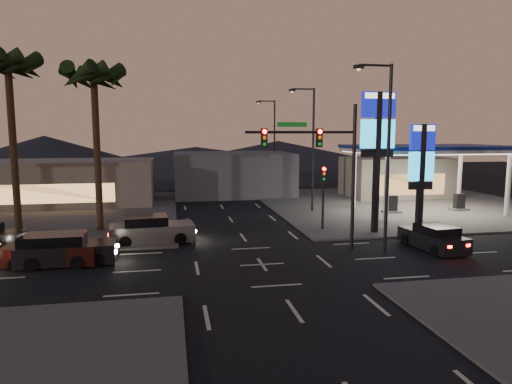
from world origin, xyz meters
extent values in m
plane|color=black|center=(0.00, 0.00, 0.00)|extent=(140.00, 140.00, 0.00)
cube|color=#47443F|center=(16.00, 16.00, 0.06)|extent=(24.00, 24.00, 0.12)
cube|color=#47443F|center=(-16.00, 16.00, 0.06)|extent=(24.00, 24.00, 0.12)
cylinder|color=silver|center=(11.00, 9.00, 2.50)|extent=(0.36, 0.36, 5.00)
cylinder|color=silver|center=(21.00, 9.00, 2.50)|extent=(0.36, 0.36, 5.00)
cylinder|color=silver|center=(11.00, 15.00, 2.50)|extent=(0.36, 0.36, 5.00)
cylinder|color=silver|center=(21.00, 15.00, 2.50)|extent=(0.36, 0.36, 5.00)
cube|color=silver|center=(16.00, 12.00, 5.20)|extent=(12.00, 8.00, 0.50)
cube|color=white|center=(16.00, 12.00, 4.90)|extent=(11.60, 7.60, 0.06)
cube|color=navy|center=(16.00, 12.00, 5.35)|extent=(12.20, 8.20, 0.25)
cube|color=black|center=(13.00, 12.00, 0.80)|extent=(0.80, 0.50, 1.40)
cube|color=black|center=(19.00, 12.00, 0.80)|extent=(0.80, 0.50, 1.40)
cube|color=#726B5B|center=(18.00, 21.00, 2.00)|extent=(10.00, 6.00, 4.00)
cube|color=black|center=(8.50, 5.50, 4.50)|extent=(0.35, 0.35, 9.00)
cube|color=#0D1392|center=(8.50, 5.50, 8.20)|extent=(2.20, 0.30, 1.60)
cube|color=white|center=(8.50, 5.50, 8.75)|extent=(1.98, 0.32, 0.35)
cube|color=#1AAFF7|center=(8.50, 5.50, 6.40)|extent=(2.20, 0.30, 1.80)
cube|color=black|center=(8.50, 5.50, 5.20)|extent=(2.09, 0.28, 0.50)
cube|color=black|center=(11.00, 4.50, 3.50)|extent=(0.35, 0.35, 7.00)
cube|color=#0D1392|center=(11.00, 4.50, 6.20)|extent=(1.60, 0.30, 1.60)
cube|color=white|center=(11.00, 4.50, 6.75)|extent=(1.44, 0.32, 0.35)
cube|color=#1AAFF7|center=(11.00, 4.50, 4.40)|extent=(1.60, 0.30, 1.80)
cube|color=black|center=(11.00, 4.50, 3.20)|extent=(1.52, 0.28, 0.50)
cylinder|color=black|center=(5.50, 2.00, 4.00)|extent=(0.20, 0.20, 8.00)
cylinder|color=black|center=(2.50, 2.00, 6.50)|extent=(6.00, 0.14, 0.14)
cube|color=#0C3F14|center=(2.00, 2.00, 6.90)|extent=(1.60, 0.05, 0.25)
cube|color=black|center=(3.50, 2.00, 6.20)|extent=(0.32, 0.25, 1.00)
sphere|color=#FF0C07|center=(3.50, 1.85, 6.53)|extent=(0.22, 0.22, 0.22)
sphere|color=orange|center=(3.50, 1.85, 6.20)|extent=(0.20, 0.20, 0.20)
sphere|color=#0CB226|center=(3.50, 1.85, 5.87)|extent=(0.20, 0.20, 0.20)
cube|color=black|center=(0.50, 2.00, 6.20)|extent=(0.32, 0.25, 1.00)
sphere|color=#FF0C07|center=(0.50, 1.85, 6.53)|extent=(0.22, 0.22, 0.22)
sphere|color=orange|center=(0.50, 1.85, 6.20)|extent=(0.20, 0.20, 0.20)
sphere|color=#0CB226|center=(0.50, 1.85, 5.87)|extent=(0.20, 0.20, 0.20)
cylinder|color=black|center=(5.50, 7.00, 2.00)|extent=(0.16, 0.16, 4.00)
cube|color=black|center=(5.50, 7.00, 3.80)|extent=(0.32, 0.25, 1.00)
sphere|color=#FF0C07|center=(5.50, 6.85, 4.13)|extent=(0.22, 0.22, 0.22)
sphere|color=orange|center=(5.50, 6.85, 3.80)|extent=(0.20, 0.20, 0.20)
sphere|color=#0CB226|center=(5.50, 6.85, 3.47)|extent=(0.20, 0.20, 0.20)
cylinder|color=black|center=(7.00, 1.00, 5.00)|extent=(0.18, 0.18, 10.00)
cylinder|color=black|center=(6.10, 1.00, 9.90)|extent=(1.80, 0.12, 0.12)
cube|color=black|center=(5.20, 1.00, 9.80)|extent=(0.50, 0.25, 0.18)
sphere|color=#FFCC8C|center=(5.20, 1.00, 9.68)|extent=(0.20, 0.20, 0.20)
cylinder|color=black|center=(7.00, 14.00, 5.00)|extent=(0.18, 0.18, 10.00)
cylinder|color=black|center=(6.10, 14.00, 9.90)|extent=(1.80, 0.12, 0.12)
cube|color=black|center=(5.20, 14.00, 9.80)|extent=(0.50, 0.25, 0.18)
sphere|color=#FFCC8C|center=(5.20, 14.00, 9.68)|extent=(0.20, 0.20, 0.20)
cylinder|color=black|center=(7.00, 28.00, 5.00)|extent=(0.18, 0.18, 10.00)
cylinder|color=black|center=(6.10, 28.00, 9.90)|extent=(1.80, 0.12, 0.12)
cube|color=black|center=(5.20, 28.00, 9.80)|extent=(0.50, 0.25, 0.18)
sphere|color=#FFCC8C|center=(5.20, 28.00, 9.68)|extent=(0.20, 0.20, 0.20)
cylinder|color=black|center=(-9.00, 9.50, 5.10)|extent=(0.44, 0.44, 10.20)
sphere|color=black|center=(-9.00, 9.50, 10.20)|extent=(0.90, 0.90, 0.90)
cone|color=black|center=(-7.70, 9.50, 9.90)|extent=(0.90, 2.74, 1.91)
cone|color=black|center=(-8.08, 10.42, 9.90)|extent=(2.57, 2.57, 1.91)
cone|color=black|center=(-9.00, 10.80, 9.90)|extent=(2.74, 0.90, 1.91)
cone|color=black|center=(-9.92, 10.42, 9.90)|extent=(2.57, 2.57, 1.91)
cone|color=black|center=(-10.30, 9.50, 9.90)|extent=(0.90, 2.74, 1.91)
cone|color=black|center=(-9.92, 8.58, 9.90)|extent=(2.57, 2.57, 1.91)
cone|color=black|center=(-9.00, 8.20, 9.90)|extent=(2.74, 0.90, 1.91)
cone|color=black|center=(-8.08, 8.58, 9.90)|extent=(2.57, 2.57, 1.91)
cylinder|color=black|center=(-14.00, 9.50, 5.40)|extent=(0.44, 0.44, 10.80)
sphere|color=black|center=(-14.00, 9.50, 10.80)|extent=(0.90, 0.90, 0.90)
cone|color=black|center=(-12.70, 9.50, 10.50)|extent=(0.90, 2.74, 1.91)
cone|color=black|center=(-13.08, 10.42, 10.50)|extent=(2.57, 2.57, 1.91)
cone|color=black|center=(-14.00, 10.80, 10.50)|extent=(2.74, 0.90, 1.91)
cone|color=black|center=(-14.00, 8.20, 10.50)|extent=(2.74, 0.90, 1.91)
cone|color=black|center=(-13.08, 8.58, 10.50)|extent=(2.57, 2.57, 1.91)
cube|color=#726B5B|center=(-14.00, 22.00, 2.00)|extent=(16.00, 8.00, 4.00)
cube|color=#4C4C51|center=(2.00, 26.00, 2.20)|extent=(12.00, 9.00, 4.40)
cone|color=black|center=(-25.00, 60.00, 3.00)|extent=(40.00, 40.00, 6.00)
cone|color=black|center=(15.00, 60.00, 2.50)|extent=(50.00, 50.00, 5.00)
cone|color=black|center=(0.00, 60.00, 2.00)|extent=(60.00, 60.00, 4.00)
cube|color=black|center=(-9.44, 1.87, 0.58)|extent=(4.67, 2.10, 0.94)
cube|color=black|center=(-9.76, 1.86, 1.20)|extent=(2.37, 1.86, 0.68)
cylinder|color=black|center=(-8.01, 2.81, 0.33)|extent=(0.68, 0.28, 0.67)
cylinder|color=black|center=(-7.95, 1.03, 0.33)|extent=(0.68, 0.28, 0.67)
cylinder|color=black|center=(-10.94, 2.71, 0.33)|extent=(0.68, 0.28, 0.67)
cylinder|color=black|center=(-10.88, 0.93, 0.33)|extent=(0.68, 0.28, 0.67)
sphere|color=#FFF2BF|center=(-7.17, 2.58, 0.65)|extent=(0.23, 0.23, 0.23)
sphere|color=#FFF2BF|center=(-7.12, 1.33, 0.65)|extent=(0.23, 0.23, 0.23)
cube|color=#FF140A|center=(-11.77, 2.42, 0.73)|extent=(0.09, 0.26, 0.15)
cube|color=#FF140A|center=(-11.72, 1.16, 0.73)|extent=(0.09, 0.26, 0.15)
cube|color=#34110E|center=(-10.13, 1.95, 0.56)|extent=(4.66, 2.38, 0.91)
cube|color=black|center=(-10.44, 1.98, 1.17)|extent=(2.42, 1.97, 0.66)
cylinder|color=black|center=(-8.62, 2.64, 0.33)|extent=(0.67, 0.32, 0.65)
cylinder|color=black|center=(-8.82, 0.93, 0.33)|extent=(0.67, 0.32, 0.65)
cylinder|color=black|center=(-11.45, 2.97, 0.33)|extent=(0.67, 0.32, 0.65)
cylinder|color=black|center=(-11.64, 1.25, 0.33)|extent=(0.67, 0.32, 0.65)
sphere|color=#FFF2BF|center=(-7.84, 2.30, 0.63)|extent=(0.22, 0.22, 0.22)
sphere|color=#FFF2BF|center=(-7.98, 1.09, 0.63)|extent=(0.22, 0.22, 0.22)
cube|color=#FF140A|center=(-12.28, 2.81, 0.71)|extent=(0.11, 0.26, 0.14)
cube|color=#FF140A|center=(-12.42, 1.59, 0.71)|extent=(0.11, 0.26, 0.14)
cube|color=#5E5E61|center=(-5.50, 5.67, 0.61)|extent=(5.01, 2.46, 0.99)
cube|color=black|center=(-5.83, 5.64, 1.27)|extent=(2.58, 2.08, 0.72)
cylinder|color=black|center=(-4.04, 6.74, 0.35)|extent=(0.73, 0.33, 0.71)
cylinder|color=black|center=(-3.88, 4.87, 0.35)|extent=(0.73, 0.33, 0.71)
cylinder|color=black|center=(-7.12, 6.47, 0.35)|extent=(0.73, 0.33, 0.71)
cylinder|color=black|center=(-6.96, 4.60, 0.35)|extent=(0.73, 0.33, 0.71)
sphere|color=#FFF2BF|center=(-3.14, 6.54, 0.68)|extent=(0.24, 0.24, 0.24)
sphere|color=#FFF2BF|center=(-3.03, 5.22, 0.68)|extent=(0.24, 0.24, 0.24)
cube|color=#FF140A|center=(-7.97, 6.11, 0.77)|extent=(0.11, 0.28, 0.15)
cube|color=#FF140A|center=(-7.86, 4.80, 0.77)|extent=(0.11, 0.28, 0.15)
cylinder|color=black|center=(-13.36, 6.70, 0.29)|extent=(0.60, 0.27, 0.58)
cylinder|color=black|center=(-13.51, 5.17, 0.29)|extent=(0.60, 0.27, 0.58)
sphere|color=#FFF2BF|center=(-12.66, 6.40, 0.56)|extent=(0.20, 0.20, 0.20)
sphere|color=#FFF2BF|center=(-12.77, 5.33, 0.56)|extent=(0.20, 0.20, 0.20)
sphere|color=#FFF2BF|center=(-13.59, 5.55, 0.58)|extent=(0.21, 0.21, 0.21)
cube|color=black|center=(10.00, 1.27, 0.52)|extent=(2.16, 4.34, 0.86)
cube|color=black|center=(10.03, 0.98, 1.09)|extent=(1.81, 2.24, 0.62)
cylinder|color=black|center=(9.06, 2.51, 0.30)|extent=(0.29, 0.63, 0.61)
cylinder|color=black|center=(10.67, 2.67, 0.30)|extent=(0.29, 0.63, 0.61)
cylinder|color=black|center=(9.33, -0.14, 0.30)|extent=(0.29, 0.63, 0.61)
cylinder|color=black|center=(10.94, 0.02, 0.30)|extent=(0.29, 0.63, 0.61)
cube|color=#FF140A|center=(9.64, -0.87, 0.67)|extent=(0.24, 0.10, 0.13)
cube|color=#FF140A|center=(10.77, -0.76, 0.67)|extent=(0.24, 0.10, 0.13)
camera|label=1|loc=(-4.31, -21.45, 6.47)|focal=32.00mm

